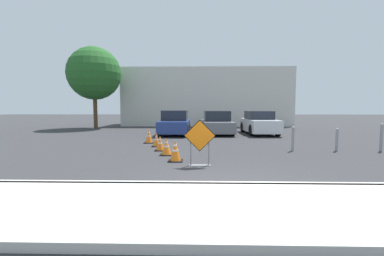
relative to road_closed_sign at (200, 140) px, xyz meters
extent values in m
plane|color=#333335|center=(0.70, 7.87, -0.76)|extent=(96.00, 96.00, 0.00)
cube|color=beige|center=(0.70, -3.38, -0.69)|extent=(27.61, 2.49, 0.14)
cube|color=beige|center=(0.70, -2.13, -0.69)|extent=(27.61, 0.20, 0.14)
cube|color=black|center=(0.00, 0.00, 0.15)|extent=(0.94, 0.03, 0.94)
cube|color=orange|center=(0.00, -0.02, 0.15)|extent=(0.89, 0.03, 0.89)
cube|color=slate|center=(0.00, 0.04, -0.75)|extent=(0.65, 0.20, 0.02)
cube|color=slate|center=(-0.27, 0.04, -0.31)|extent=(0.04, 0.04, 0.91)
cube|color=slate|center=(0.27, 0.04, -0.31)|extent=(0.04, 0.04, 0.91)
cube|color=black|center=(-0.78, 0.67, -0.75)|extent=(0.47, 0.47, 0.03)
cone|color=orange|center=(-0.78, 0.67, -0.40)|extent=(0.35, 0.35, 0.67)
cylinder|color=white|center=(-0.78, 0.67, -0.25)|extent=(0.11, 0.11, 0.06)
cylinder|color=white|center=(-0.78, 0.67, -0.41)|extent=(0.19, 0.19, 0.06)
cube|color=black|center=(-1.20, 1.73, -0.75)|extent=(0.47, 0.47, 0.03)
cone|color=orange|center=(-1.20, 1.73, -0.43)|extent=(0.35, 0.35, 0.60)
cylinder|color=white|center=(-1.20, 1.73, -0.30)|extent=(0.11, 0.11, 0.05)
cylinder|color=white|center=(-1.20, 1.73, -0.45)|extent=(0.19, 0.19, 0.05)
cube|color=black|center=(-1.58, 2.68, -0.75)|extent=(0.42, 0.42, 0.03)
cone|color=orange|center=(-1.58, 2.68, -0.44)|extent=(0.31, 0.31, 0.58)
cylinder|color=white|center=(-1.58, 2.68, -0.31)|extent=(0.10, 0.10, 0.05)
cylinder|color=white|center=(-1.58, 2.68, -0.45)|extent=(0.17, 0.17, 0.05)
cube|color=black|center=(-1.90, 3.75, -0.75)|extent=(0.40, 0.40, 0.03)
cone|color=orange|center=(-1.90, 3.75, -0.44)|extent=(0.29, 0.29, 0.60)
cylinder|color=white|center=(-1.90, 3.75, -0.30)|extent=(0.09, 0.09, 0.05)
cylinder|color=white|center=(-1.90, 3.75, -0.45)|extent=(0.16, 0.16, 0.05)
cube|color=black|center=(-2.45, 4.86, -0.75)|extent=(0.47, 0.47, 0.03)
cone|color=orange|center=(-2.45, 4.86, -0.40)|extent=(0.35, 0.35, 0.67)
cylinder|color=white|center=(-2.45, 4.86, -0.25)|extent=(0.11, 0.11, 0.06)
cylinder|color=white|center=(-2.45, 4.86, -0.41)|extent=(0.19, 0.19, 0.06)
cube|color=navy|center=(-1.54, 8.96, -0.22)|extent=(1.82, 4.08, 0.71)
cube|color=#1E232D|center=(-1.54, 9.06, 0.46)|extent=(1.59, 1.88, 0.64)
cylinder|color=black|center=(-0.73, 7.70, -0.41)|extent=(0.21, 0.71, 0.71)
cylinder|color=black|center=(-2.38, 7.71, -0.41)|extent=(0.21, 0.71, 0.71)
cylinder|color=black|center=(-0.71, 10.22, -0.41)|extent=(0.21, 0.71, 0.71)
cylinder|color=black|center=(-2.36, 10.23, -0.41)|extent=(0.21, 0.71, 0.71)
cube|color=slate|center=(1.19, 9.61, -0.26)|extent=(1.99, 4.64, 0.67)
cube|color=#1E232D|center=(1.19, 9.72, 0.41)|extent=(1.69, 2.16, 0.66)
cylinder|color=black|center=(2.08, 8.21, -0.45)|extent=(0.22, 0.63, 0.62)
cylinder|color=black|center=(0.38, 8.16, -0.45)|extent=(0.22, 0.63, 0.62)
cylinder|color=black|center=(2.00, 11.05, -0.45)|extent=(0.22, 0.63, 0.62)
cylinder|color=black|center=(0.30, 11.00, -0.45)|extent=(0.22, 0.63, 0.62)
cube|color=silver|center=(3.93, 9.25, -0.18)|extent=(1.88, 4.13, 0.77)
cube|color=#1E232D|center=(3.92, 9.35, 0.47)|extent=(1.59, 1.93, 0.53)
cylinder|color=black|center=(4.77, 8.01, -0.41)|extent=(0.22, 0.72, 0.71)
cylinder|color=black|center=(3.17, 7.96, -0.41)|extent=(0.22, 0.72, 0.71)
cylinder|color=black|center=(4.68, 10.54, -0.41)|extent=(0.22, 0.72, 0.71)
cylinder|color=black|center=(3.08, 10.48, -0.41)|extent=(0.22, 0.72, 0.71)
cylinder|color=gray|center=(3.72, 2.72, -0.30)|extent=(0.11, 0.11, 0.93)
sphere|color=gray|center=(3.72, 2.72, 0.17)|extent=(0.12, 0.12, 0.12)
cylinder|color=gray|center=(5.45, 2.72, -0.34)|extent=(0.11, 0.11, 0.85)
sphere|color=gray|center=(5.45, 2.72, 0.09)|extent=(0.12, 0.12, 0.12)
cylinder|color=gray|center=(7.18, 2.72, -0.24)|extent=(0.11, 0.11, 1.05)
sphere|color=gray|center=(7.18, 2.72, 0.28)|extent=(0.12, 0.12, 0.12)
cube|color=beige|center=(0.75, 18.16, 1.92)|extent=(15.74, 5.00, 5.37)
cylinder|color=#513823|center=(-8.57, 13.58, 0.69)|extent=(0.32, 0.32, 2.90)
sphere|color=#235B23|center=(-8.57, 13.58, 3.75)|extent=(4.31, 4.31, 4.31)
camera|label=1|loc=(-0.05, -7.50, 0.97)|focal=24.00mm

